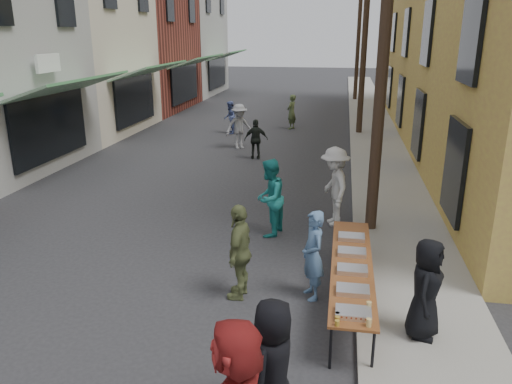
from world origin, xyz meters
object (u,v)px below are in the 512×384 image
(utility_pole_near, at_px, (385,34))
(serving_table, at_px, (352,266))
(guest_front_c, at_px, (269,198))
(guest_front_a, at_px, (273,367))
(utility_pole_far, at_px, (359,32))
(catering_tray_sausage, at_px, (353,313))
(server, at_px, (426,289))
(utility_pole_mid, at_px, (365,33))

(utility_pole_near, bearing_deg, serving_table, -98.30)
(utility_pole_near, height_order, guest_front_c, utility_pole_near)
(utility_pole_near, relative_size, guest_front_a, 5.27)
(utility_pole_far, bearing_deg, catering_tray_sausage, -90.99)
(utility_pole_near, relative_size, server, 5.69)
(utility_pole_far, distance_m, catering_tray_sausage, 29.32)
(utility_pole_mid, bearing_deg, guest_front_a, -94.44)
(utility_pole_mid, height_order, server, utility_pole_mid)
(utility_pole_mid, bearing_deg, serving_table, -91.86)
(utility_pole_near, xyz_separation_m, utility_pole_mid, (0.00, 12.00, 0.00))
(guest_front_c, relative_size, server, 1.15)
(utility_pole_near, height_order, server, utility_pole_near)
(utility_pole_near, bearing_deg, utility_pole_mid, 90.00)
(server, bearing_deg, utility_pole_near, 24.72)
(guest_front_c, bearing_deg, server, 49.79)
(utility_pole_near, height_order, utility_pole_far, same)
(utility_pole_near, bearing_deg, guest_front_a, -102.41)
(utility_pole_near, bearing_deg, catering_tray_sausage, -95.62)
(serving_table, xyz_separation_m, server, (1.07, -0.95, 0.18))
(utility_pole_far, xyz_separation_m, server, (0.57, -28.38, -3.61))
(utility_pole_mid, relative_size, guest_front_a, 5.27)
(guest_front_c, bearing_deg, utility_pole_far, -173.42)
(utility_pole_near, distance_m, server, 5.70)
(utility_pole_mid, xyz_separation_m, catering_tray_sausage, (-0.50, -17.08, -3.71))
(catering_tray_sausage, bearing_deg, guest_front_a, -122.76)
(catering_tray_sausage, distance_m, guest_front_a, 1.73)
(catering_tray_sausage, height_order, server, server)
(utility_pole_near, distance_m, utility_pole_mid, 12.00)
(utility_pole_mid, xyz_separation_m, guest_front_c, (-2.35, -12.61, -3.59))
(server, bearing_deg, utility_pole_far, 18.46)
(serving_table, xyz_separation_m, guest_front_a, (-0.94, -3.11, 0.14))
(guest_front_a, xyz_separation_m, server, (2.01, 2.16, 0.04))
(guest_front_a, distance_m, server, 2.95)
(guest_front_c, distance_m, server, 4.77)
(utility_pole_far, relative_size, catering_tray_sausage, 18.00)
(utility_pole_far, distance_m, server, 28.62)
(serving_table, relative_size, catering_tray_sausage, 8.00)
(utility_pole_mid, bearing_deg, utility_pole_far, 90.00)
(server, bearing_deg, serving_table, 65.63)
(utility_pole_far, relative_size, guest_front_c, 4.95)
(utility_pole_mid, height_order, guest_front_a, utility_pole_mid)
(serving_table, bearing_deg, guest_front_a, -106.79)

